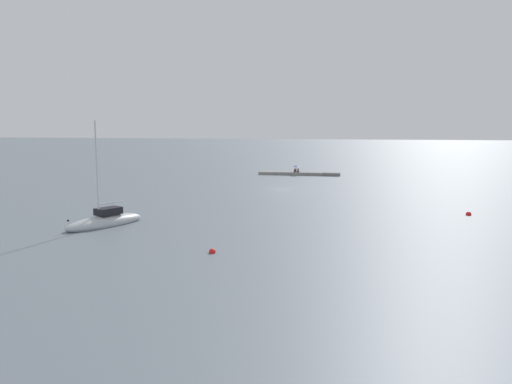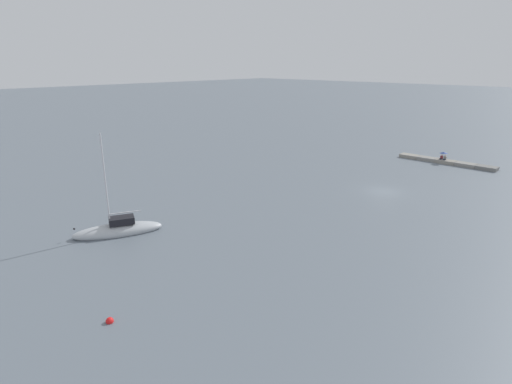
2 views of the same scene
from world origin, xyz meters
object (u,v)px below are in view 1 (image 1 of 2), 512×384
Objects in this scene: umbrella_open_navy at (297,166)px; sailboat_grey_far at (105,221)px; person_seated_grey_left at (298,171)px; mooring_buoy_near at (212,252)px; person_seated_maroon_right at (295,171)px; mooring_buoy_mid at (469,214)px.

sailboat_grey_far reaches higher than umbrella_open_navy.
person_seated_grey_left is 1.53× the size of mooring_buoy_near.
umbrella_open_navy is 50.40m from sailboat_grey_far.
mooring_buoy_mid is (-22.23, 37.04, -0.70)m from person_seated_maroon_right.
umbrella_open_navy reaches higher than person_seated_grey_left.
person_seated_grey_left and person_seated_maroon_right have the same top height.
mooring_buoy_mid is at bearing -134.51° from sailboat_grey_far.
umbrella_open_navy reaches higher than person_seated_maroon_right.
sailboat_grey_far reaches higher than person_seated_maroon_right.
person_seated_maroon_right is at bearing -15.54° from umbrella_open_navy.
person_seated_grey_left is at bearing 168.01° from person_seated_maroon_right.
person_seated_maroon_right is at bearing -59.02° from mooring_buoy_mid.
person_seated_grey_left is at bearing -59.59° from mooring_buoy_mid.
sailboat_grey_far is 20.49× the size of mooring_buoy_near.
person_seated_grey_left is 0.90m from umbrella_open_navy.
sailboat_grey_far is 14.27m from mooring_buoy_near.
person_seated_grey_left is 0.07× the size of sailboat_grey_far.
mooring_buoy_near is at bearing 91.43° from person_seated_maroon_right.
mooring_buoy_mid is (-21.95, 36.96, -1.55)m from umbrella_open_navy.
person_seated_maroon_right reaches higher than mooring_buoy_mid.
umbrella_open_navy is 43.02m from mooring_buoy_mid.
person_seated_maroon_right is 1.35× the size of mooring_buoy_mid.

